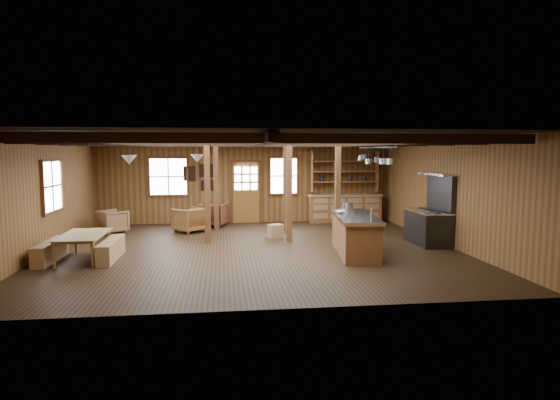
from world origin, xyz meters
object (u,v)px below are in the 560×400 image
kitchen_island (355,234)px  armchair_a (190,220)px  armchair_b (213,215)px  armchair_c (112,221)px  dining_table (85,247)px  commercial_range (430,221)px

kitchen_island → armchair_a: 5.47m
armchair_a → armchair_b: armchair_b is taller
armchair_c → dining_table: bearing=140.2°
kitchen_island → dining_table: size_ratio=1.53×
armchair_a → armchair_b: size_ratio=0.97×
armchair_b → kitchen_island: bearing=144.4°
commercial_range → armchair_c: size_ratio=2.43×
kitchen_island → armchair_b: bearing=133.6°
kitchen_island → armchair_a: bearing=145.9°
dining_table → armchair_b: (2.78, 4.47, 0.09)m
dining_table → armchair_a: (2.09, 3.45, 0.08)m
dining_table → armchair_c: 3.53m
commercial_range → kitchen_island: bearing=-158.3°
kitchen_island → commercial_range: bearing=28.2°
kitchen_island → armchair_b: kitchen_island is taller
dining_table → armchair_a: armchair_a is taller
armchair_a → commercial_range: bearing=115.5°
armchair_a → armchair_b: 1.23m
commercial_range → dining_table: 8.59m
dining_table → armchair_a: size_ratio=2.06×
armchair_a → armchair_b: bearing=-166.4°
armchair_a → armchair_c: (-2.30, 0.08, -0.02)m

